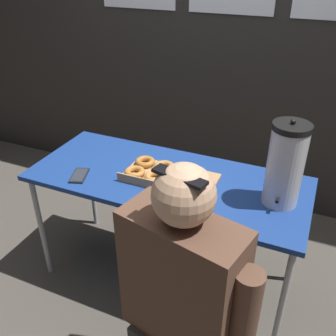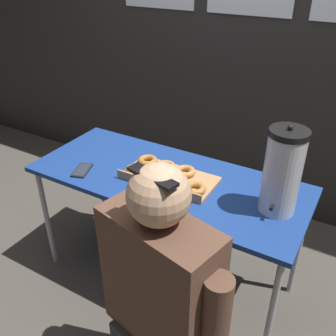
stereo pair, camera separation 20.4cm
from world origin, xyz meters
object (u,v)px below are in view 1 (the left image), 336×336
(donut_box, at_px, (167,175))
(cell_phone, at_px, (79,175))
(person_seated, at_px, (181,306))
(coffee_urn, at_px, (285,165))

(donut_box, distance_m, cell_phone, 0.49)
(donut_box, bearing_deg, person_seated, -62.12)
(donut_box, distance_m, person_seated, 0.73)
(coffee_urn, bearing_deg, person_seated, -112.00)
(coffee_urn, bearing_deg, donut_box, -177.37)
(person_seated, bearing_deg, coffee_urn, -98.76)
(donut_box, xyz_separation_m, cell_phone, (-0.46, -0.17, -0.02))
(donut_box, relative_size, coffee_urn, 1.18)
(coffee_urn, xyz_separation_m, cell_phone, (-1.06, -0.20, -0.21))
(donut_box, relative_size, cell_phone, 3.10)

